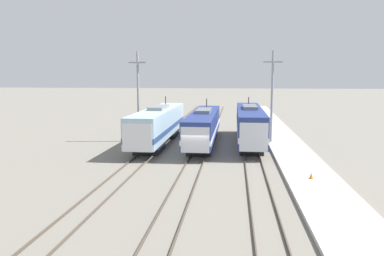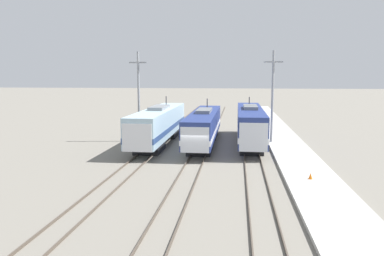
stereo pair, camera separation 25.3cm
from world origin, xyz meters
TOP-DOWN VIEW (x-y plane):
  - ground_plane at (0.00, 0.00)m, footprint 400.00×400.00m
  - rail_pair_far_left at (-5.07, 0.00)m, footprint 1.51×120.00m
  - rail_pair_center at (0.00, 0.00)m, footprint 1.51×120.00m
  - rail_pair_far_right at (5.07, 0.00)m, footprint 1.51×120.00m
  - locomotive_far_left at (-5.07, 7.99)m, footprint 2.95×19.25m
  - locomotive_center at (0.00, 7.99)m, footprint 2.76×18.83m
  - locomotive_far_right at (5.07, 9.06)m, footprint 2.75×18.66m
  - catenary_tower_left at (-7.68, 9.64)m, footprint 2.05×0.26m
  - catenary_tower_right at (7.47, 9.64)m, footprint 2.05×0.26m
  - platform at (9.10, 0.00)m, footprint 4.00×120.00m
  - traffic_cone at (8.89, -5.64)m, footprint 0.29×0.29m

SIDE VIEW (x-z plane):
  - ground_plane at x=0.00m, z-range 0.00..0.00m
  - rail_pair_far_left at x=-5.07m, z-range 0.00..0.15m
  - rail_pair_center at x=0.00m, z-range 0.00..0.15m
  - rail_pair_far_right at x=5.07m, z-range 0.00..0.15m
  - platform at x=9.10m, z-range 0.00..0.25m
  - traffic_cone at x=8.89m, z-range 0.25..0.70m
  - locomotive_center at x=0.00m, z-range -0.38..4.47m
  - locomotive_far_left at x=-5.07m, z-range -0.37..4.73m
  - locomotive_far_right at x=5.07m, z-range -0.30..4.74m
  - catenary_tower_left at x=-7.68m, z-range 0.27..10.60m
  - catenary_tower_right at x=7.47m, z-range 0.27..10.60m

